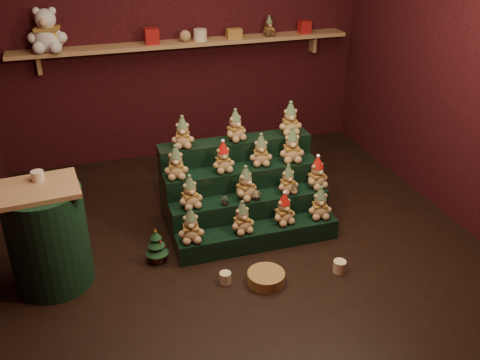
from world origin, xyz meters
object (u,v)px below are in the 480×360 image
object	(u,v)px
wicker_basket	(266,278)
brown_bear	(269,26)
mini_christmas_tree	(157,245)
mug_left	(225,278)
snow_globe_b	(257,195)
snow_globe_c	(293,189)
side_table	(48,236)
white_bear	(46,24)
snow_globe_a	(225,200)
mug_right	(339,267)
riser_tier_front	(258,237)

from	to	relation	value
wicker_basket	brown_bear	world-z (taller)	brown_bear
mini_christmas_tree	brown_bear	size ratio (longest dim) A/B	1.52
mug_left	mini_christmas_tree	bearing A→B (deg)	136.06
snow_globe_b	snow_globe_c	world-z (taller)	snow_globe_c
snow_globe_c	mini_christmas_tree	distance (m)	1.26
snow_globe_c	side_table	bearing A→B (deg)	-175.88
side_table	mini_christmas_tree	distance (m)	0.84
side_table	white_bear	world-z (taller)	white_bear
white_bear	wicker_basket	bearing A→B (deg)	-48.84
mini_christmas_tree	wicker_basket	world-z (taller)	mini_christmas_tree
snow_globe_b	brown_bear	world-z (taller)	brown_bear
snow_globe_a	snow_globe_b	world-z (taller)	snow_globe_b
side_table	wicker_basket	distance (m)	1.67
mug_right	wicker_basket	size ratio (longest dim) A/B	0.35
wicker_basket	mug_right	bearing A→B (deg)	-4.60
snow_globe_b	mug_right	distance (m)	0.91
snow_globe_a	snow_globe_b	size ratio (longest dim) A/B	0.92
white_bear	riser_tier_front	bearing A→B (deg)	-41.02
snow_globe_c	brown_bear	xyz separation A→B (m)	(0.42, 1.80, 1.02)
mini_christmas_tree	mug_right	world-z (taller)	mini_christmas_tree
snow_globe_c	mini_christmas_tree	xyz separation A→B (m)	(-1.23, -0.12, -0.25)
riser_tier_front	side_table	size ratio (longest dim) A/B	1.68
side_table	mini_christmas_tree	size ratio (longest dim) A/B	2.63
mug_left	mug_right	world-z (taller)	mug_right
riser_tier_front	snow_globe_a	world-z (taller)	snow_globe_a
mini_christmas_tree	snow_globe_b	bearing A→B (deg)	7.86
wicker_basket	snow_globe_b	bearing A→B (deg)	77.50
mug_right	white_bear	distance (m)	3.55
white_bear	brown_bear	world-z (taller)	white_bear
snow_globe_a	mini_christmas_tree	bearing A→B (deg)	-168.61
wicker_basket	side_table	bearing A→B (deg)	161.80
brown_bear	snow_globe_b	bearing A→B (deg)	-114.18
snow_globe_c	mug_right	size ratio (longest dim) A/B	0.94
brown_bear	snow_globe_a	bearing A→B (deg)	-121.39
snow_globe_b	mug_left	world-z (taller)	snow_globe_b
wicker_basket	white_bear	size ratio (longest dim) A/B	0.55
snow_globe_a	side_table	bearing A→B (deg)	-174.09
snow_globe_a	side_table	size ratio (longest dim) A/B	0.10
snow_globe_a	wicker_basket	bearing A→B (deg)	-78.15
riser_tier_front	snow_globe_a	size ratio (longest dim) A/B	16.78
snow_globe_a	mug_left	bearing A→B (deg)	-106.18
mug_left	brown_bear	size ratio (longest dim) A/B	0.44
snow_globe_c	brown_bear	bearing A→B (deg)	76.98
snow_globe_b	brown_bear	bearing A→B (deg)	67.38
brown_bear	wicker_basket	bearing A→B (deg)	-111.60
snow_globe_b	brown_bear	size ratio (longest dim) A/B	0.43
riser_tier_front	mug_right	distance (m)	0.74
snow_globe_b	side_table	xyz separation A→B (m)	(-1.69, -0.15, 0.01)
side_table	mug_right	size ratio (longest dim) A/B	8.20
snow_globe_b	brown_bear	distance (m)	2.20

